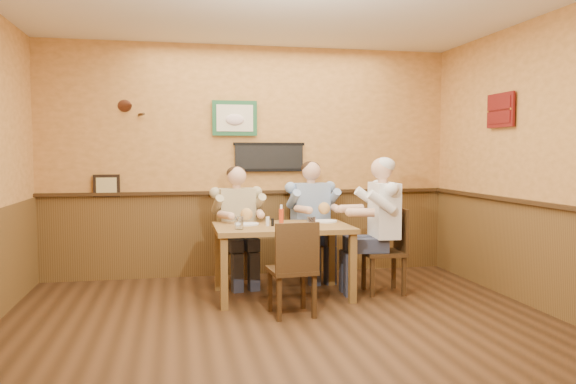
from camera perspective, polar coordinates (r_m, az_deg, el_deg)
The scene contains 17 objects.
room at distance 4.64m, azimuth 1.66°, elevation 6.29°, with size 5.02×5.03×2.81m.
dining_table at distance 5.85m, azimuth -0.58°, elevation -4.30°, with size 1.40×0.90×0.75m.
chair_back_left at distance 6.46m, azimuth -5.25°, elevation -5.62°, with size 0.39×0.39×0.85m, color #3E2813, non-canonical shape.
chair_back_right at distance 6.75m, azimuth 2.28°, elevation -5.05°, with size 0.41×0.41×0.88m, color #3E2813, non-canonical shape.
chair_right_end at distance 6.13m, azimuth 9.69°, elevation -5.88°, with size 0.42×0.42×0.91m, color #3E2813, non-canonical shape.
chair_near_side at distance 5.23m, azimuth 0.36°, elevation -7.71°, with size 0.41×0.41×0.88m, color #3E2813, non-canonical shape.
diner_tan_shirt at distance 6.43m, azimuth -5.26°, elevation -4.02°, with size 0.56×0.56×1.21m, color #C5B587, non-canonical shape.
diner_blue_polo at distance 6.73m, azimuth 2.28°, elevation -3.46°, with size 0.58×0.58×1.26m, color #86A2C9, non-canonical shape.
diner_white_elder at distance 6.10m, azimuth 9.71°, elevation -4.07°, with size 0.60×0.60×1.30m, color white, non-canonical shape.
water_glass_left at distance 5.55m, azimuth -4.98°, elevation -3.15°, with size 0.08×0.08×0.12m, color white.
water_glass_mid at distance 5.56m, azimuth 2.39°, elevation -3.13°, with size 0.08×0.08×0.12m, color white.
cola_tumbler at distance 5.68m, azimuth 2.35°, elevation -3.06°, with size 0.08×0.08×0.11m, color black.
hot_sauce_bottle at distance 5.80m, azimuth -0.69°, elevation -2.47°, with size 0.05×0.05×0.20m, color red.
salt_shaker at distance 5.78m, azimuth -2.08°, elevation -3.00°, with size 0.04×0.04×0.09m, color silver.
pepper_shaker at distance 5.77m, azimuth -1.58°, elevation -3.10°, with size 0.03×0.03×0.08m, color black.
plate_far_left at distance 5.89m, azimuth -4.22°, elevation -3.26°, with size 0.25×0.25×0.02m, color silver.
plate_far_right at distance 6.13m, azimuth 3.81°, elevation -2.97°, with size 0.25×0.25×0.02m, color white.
Camera 1 is at (-0.91, -4.34, 1.50)m, focal length 35.00 mm.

